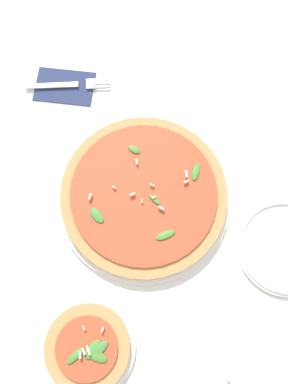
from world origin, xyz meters
name	(u,v)px	position (x,y,z in m)	size (l,w,h in m)	color
ground_plane	(141,197)	(0.00, 0.00, 0.00)	(6.00, 6.00, 0.00)	silver
pizza_arugula_main	(144,194)	(0.01, 0.00, 0.02)	(0.37, 0.37, 0.05)	white
pizza_personal_side	(88,347)	(-0.05, -0.31, 0.02)	(0.18, 0.18, 0.05)	white
wine_glass	(245,358)	(0.22, -0.27, 0.10)	(0.09, 0.09, 0.14)	white
napkin	(65,86)	(-0.22, 0.23, 0.00)	(0.14, 0.09, 0.01)	navy
fork	(67,85)	(-0.21, 0.23, 0.01)	(0.20, 0.06, 0.00)	silver
side_plate_white	(285,247)	(0.31, -0.06, 0.01)	(0.20, 0.20, 0.02)	white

